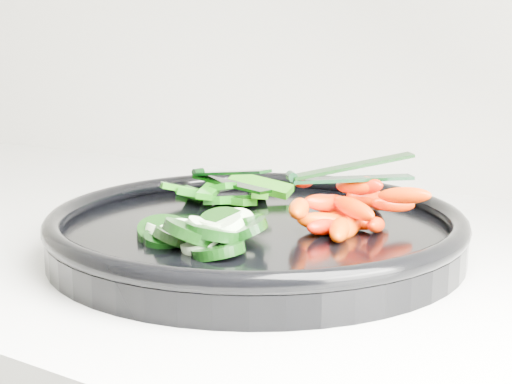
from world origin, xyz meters
The scene contains 6 objects.
veggie_tray centered at (0.18, 1.66, 0.95)m, with size 0.49×0.49×0.04m.
cucumber_pile centered at (0.17, 1.58, 0.96)m, with size 0.13×0.11×0.04m.
carrot_pile centered at (0.25, 1.69, 0.97)m, with size 0.14×0.16×0.06m.
pepper_pile centered at (0.10, 1.72, 0.96)m, with size 0.12×0.10×0.04m.
tong_carrot centered at (0.25, 1.69, 1.00)m, with size 0.09×0.09×0.02m.
tong_pepper centered at (0.10, 1.72, 0.98)m, with size 0.11×0.05×0.02m.
Camera 1 is at (0.51, 1.13, 1.12)m, focal length 50.00 mm.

